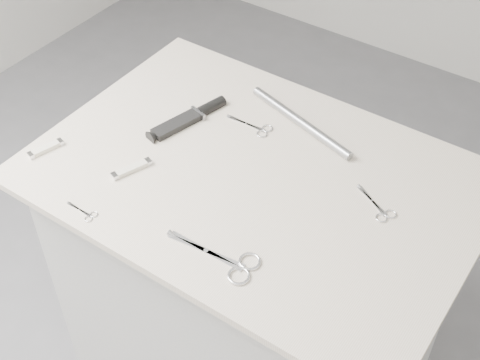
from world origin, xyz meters
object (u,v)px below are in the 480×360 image
Objects in this scene: pocket_knife_a at (132,169)px; embroidery_scissors_a at (257,128)px; sheathed_knife at (192,116)px; metal_rail at (301,122)px; tiny_scissors at (85,213)px; large_shears at (230,262)px; plinth at (253,298)px; pocket_knife_b at (46,149)px; embroidery_scissors_b at (380,209)px.

embroidery_scissors_a is at bearing -6.58° from pocket_knife_a.
metal_rail is (0.23, 0.13, 0.00)m from sheathed_knife.
pocket_knife_a is (-0.01, 0.16, 0.00)m from tiny_scissors.
sheathed_knife is at bearing -160.13° from embroidery_scissors_a.
large_shears is at bearing 12.26° from tiny_scissors.
plinth is 0.54m from large_shears.
sheathed_knife reaches higher than pocket_knife_b.
pocket_knife_a is 0.43m from metal_rail.
large_shears is 0.42m from embroidery_scissors_a.
sheathed_knife is at bearing -150.88° from metal_rail.
sheathed_knife is at bearing -19.74° from pocket_knife_b.
plinth is at bearing 53.97° from tiny_scissors.
pocket_knife_b reaches higher than tiny_scissors.
embroidery_scissors_a is 0.16m from sheathed_knife.
metal_rail reaches higher than plinth.
large_shears is (0.10, -0.24, 0.47)m from plinth.
embroidery_scissors_b is at bearing -46.90° from pocket_knife_a.
pocket_knife_b is (-0.45, -0.21, 0.48)m from plinth.
plinth is at bearing 109.05° from large_shears.
pocket_knife_b reaches higher than embroidery_scissors_b.
tiny_scissors is at bearing -109.71° from embroidery_scissors_a.
metal_rail reaches higher than tiny_scissors.
large_shears is at bearing -92.71° from embroidery_scissors_b.
metal_rail is (0.08, 0.07, 0.01)m from embroidery_scissors_a.
embroidery_scissors_b is (0.18, 0.30, -0.00)m from large_shears.
embroidery_scissors_b is at bearing -77.16° from sheathed_knife.
tiny_scissors is (-0.51, -0.37, -0.00)m from embroidery_scissors_b.
embroidery_scissors_b and tiny_scissors have the same top height.
embroidery_scissors_b is at bearing 36.66° from tiny_scissors.
pocket_knife_a is at bearing -123.16° from metal_rail.
embroidery_scissors_b is 1.13× the size of pocket_knife_a.
metal_rail is at bearing 67.30° from tiny_scissors.
embroidery_scissors_a is 0.38m from embroidery_scissors_b.
plinth is 0.54m from sheathed_knife.
tiny_scissors is (-0.23, -0.31, 0.47)m from plinth.
metal_rail is (-0.01, 0.21, 0.48)m from plinth.
metal_rail is at bearing -11.94° from pocket_knife_a.
embroidery_scissors_b is 0.32m from metal_rail.
pocket_knife_b is at bearing 157.34° from tiny_scissors.
pocket_knife_b reaches higher than embroidery_scissors_a.
large_shears is 0.35m from embroidery_scissors_b.
embroidery_scissors_b is 1.25× the size of pocket_knife_b.
embroidery_scissors_a is at bearing 112.97° from large_shears.
embroidery_scissors_b is 0.52m from sheathed_knife.
embroidery_scissors_a is 0.50m from pocket_knife_b.
tiny_scissors is at bearing -127.19° from plinth.
metal_rail reaches higher than embroidery_scissors_a.
embroidery_scissors_a and tiny_scissors have the same top height.
embroidery_scissors_a is at bearing -163.79° from embroidery_scissors_b.
tiny_scissors is 0.24m from pocket_knife_b.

